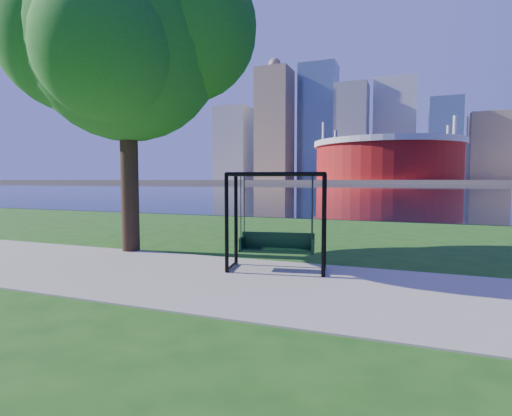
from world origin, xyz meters
The scene contains 8 objects.
ground centered at (0.00, 0.00, 0.00)m, with size 900.00×900.00×0.00m, color #1E5114.
path centered at (0.00, -0.50, 0.01)m, with size 120.00×4.00×0.03m, color #9E937F.
river centered at (0.00, 102.00, 0.01)m, with size 900.00×180.00×0.02m, color black.
far_bank centered at (0.00, 306.00, 1.00)m, with size 900.00×228.00×2.00m, color #937F60.
stadium centered at (-10.00, 235.00, 14.23)m, with size 83.00×83.00×32.00m.
skyline centered at (-4.27, 319.39, 35.89)m, with size 392.00×66.00×96.50m.
swing centered at (0.14, 0.61, 1.02)m, with size 2.18×1.24×2.10m.
park_tree centered at (-4.37, 1.50, 5.68)m, with size 6.59×5.95×8.18m.
Camera 1 is at (2.75, -7.38, 1.94)m, focal length 28.00 mm.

